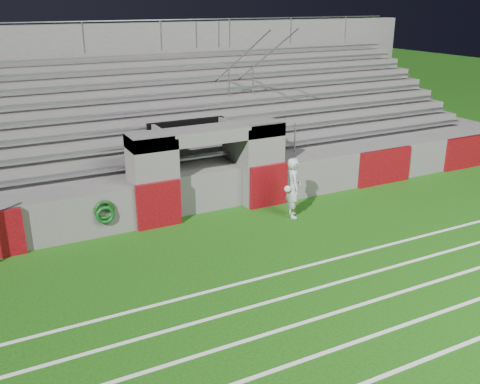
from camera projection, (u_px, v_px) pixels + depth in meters
ground at (265, 255)px, 13.67m from camera, size 90.00×90.00×0.00m
field_markings at (405, 368)px, 9.49m from camera, size 28.00×8.09×0.01m
stadium_structure at (159, 133)px, 19.82m from camera, size 26.00×8.48×5.42m
goalkeeper_with_ball at (293, 188)px, 15.80m from camera, size 0.68×0.77×1.82m
hose_coil at (105, 212)px, 14.43m from camera, size 0.56×0.15×0.66m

